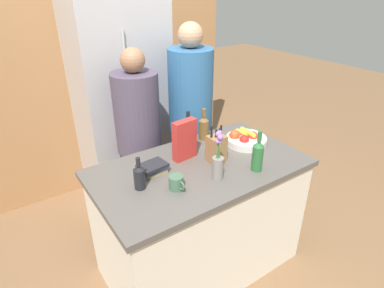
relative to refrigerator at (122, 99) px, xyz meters
name	(u,v)px	position (x,y,z in m)	size (l,w,h in m)	color
ground_plane	(199,261)	(0.01, -1.25, -1.01)	(14.00, 14.00, 0.00)	brown
kitchen_island	(200,218)	(0.01, -1.25, -0.56)	(1.44, 0.82, 0.90)	silver
back_wall_wood	(105,60)	(0.01, 0.36, 0.29)	(2.64, 0.12, 2.60)	#AD7A4C
refrigerator	(122,99)	(0.00, 0.00, 0.00)	(0.79, 0.63, 2.02)	#B7B7BC
fruit_bowl	(246,139)	(0.49, -1.18, -0.07)	(0.31, 0.31, 0.11)	silver
knife_block	(216,148)	(0.14, -1.26, -0.02)	(0.12, 0.10, 0.27)	olive
flower_vase	(218,162)	(0.01, -1.43, 0.00)	(0.07, 0.07, 0.33)	gray
cereal_box	(185,140)	(-0.02, -1.10, 0.03)	(0.18, 0.08, 0.28)	red
coffee_mug	(176,183)	(-0.26, -1.38, -0.07)	(0.09, 0.12, 0.09)	#42664C
book_stack	(152,168)	(-0.29, -1.15, -0.08)	(0.20, 0.15, 0.06)	#99844C
bottle_oil	(139,176)	(-0.44, -1.26, -0.03)	(0.07, 0.07, 0.21)	black
bottle_vinegar	(258,155)	(0.29, -1.50, 0.00)	(0.07, 0.07, 0.28)	#286633
bottle_wine	(204,127)	(0.27, -0.93, -0.01)	(0.08, 0.08, 0.25)	brown
bottle_water	(188,132)	(0.11, -0.95, -0.01)	(0.07, 0.07, 0.27)	black
person_at_sink	(139,136)	(-0.11, -0.57, -0.13)	(0.36, 0.36, 1.58)	#383842
person_in_blue	(191,114)	(0.38, -0.59, -0.04)	(0.38, 0.38, 1.73)	#383842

